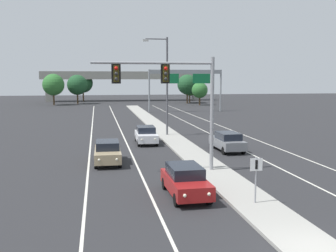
# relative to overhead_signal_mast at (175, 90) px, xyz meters

# --- Properties ---
(median_island) EXTENTS (2.40, 110.00, 0.15)m
(median_island) POSITION_rel_overhead_signal_mast_xyz_m (2.54, 5.63, -5.25)
(median_island) COLOR #9E9B93
(median_island) RESTS_ON ground
(lane_stripe_oncoming_center) EXTENTS (0.14, 100.00, 0.01)m
(lane_stripe_oncoming_center) POSITION_rel_overhead_signal_mast_xyz_m (-2.16, 12.63, -5.32)
(lane_stripe_oncoming_center) COLOR silver
(lane_stripe_oncoming_center) RESTS_ON ground
(lane_stripe_receding_center) EXTENTS (0.14, 100.00, 0.01)m
(lane_stripe_receding_center) POSITION_rel_overhead_signal_mast_xyz_m (7.24, 12.63, -5.32)
(lane_stripe_receding_center) COLOR silver
(lane_stripe_receding_center) RESTS_ON ground
(edge_stripe_left) EXTENTS (0.14, 100.00, 0.01)m
(edge_stripe_left) POSITION_rel_overhead_signal_mast_xyz_m (-5.46, 12.63, -5.32)
(edge_stripe_left) COLOR silver
(edge_stripe_left) RESTS_ON ground
(edge_stripe_right) EXTENTS (0.14, 100.00, 0.01)m
(edge_stripe_right) POSITION_rel_overhead_signal_mast_xyz_m (10.54, 12.63, -5.32)
(edge_stripe_right) COLOR silver
(edge_stripe_right) RESTS_ON ground
(overhead_signal_mast) EXTENTS (7.65, 0.44, 7.20)m
(overhead_signal_mast) POSITION_rel_overhead_signal_mast_xyz_m (0.00, 0.00, 0.00)
(overhead_signal_mast) COLOR gray
(overhead_signal_mast) RESTS_ON median_island
(median_sign_post) EXTENTS (0.60, 0.10, 2.20)m
(median_sign_post) POSITION_rel_overhead_signal_mast_xyz_m (2.52, -7.03, -3.74)
(median_sign_post) COLOR gray
(median_sign_post) RESTS_ON median_island
(street_lamp_median) EXTENTS (2.58, 0.28, 10.00)m
(street_lamp_median) POSITION_rel_overhead_signal_mast_xyz_m (2.13, 16.20, 0.47)
(street_lamp_median) COLOR #4C4C51
(street_lamp_median) RESTS_ON median_island
(car_oncoming_red) EXTENTS (1.89, 4.50, 1.58)m
(car_oncoming_red) POSITION_rel_overhead_signal_mast_xyz_m (-0.41, -4.91, -4.51)
(car_oncoming_red) COLOR maroon
(car_oncoming_red) RESTS_ON ground
(car_oncoming_tan) EXTENTS (1.88, 4.49, 1.58)m
(car_oncoming_tan) POSITION_rel_overhead_signal_mast_xyz_m (-4.12, 3.79, -4.51)
(car_oncoming_tan) COLOR tan
(car_oncoming_tan) RESTS_ON ground
(car_oncoming_white) EXTENTS (1.90, 4.50, 1.58)m
(car_oncoming_white) POSITION_rel_overhead_signal_mast_xyz_m (-0.39, 11.86, -4.51)
(car_oncoming_white) COLOR silver
(car_oncoming_white) RESTS_ON ground
(car_receding_grey) EXTENTS (1.92, 4.51, 1.58)m
(car_receding_grey) POSITION_rel_overhead_signal_mast_xyz_m (5.78, 6.84, -4.51)
(car_receding_grey) COLOR slate
(car_receding_grey) RESTS_ON ground
(highway_sign_gantry) EXTENTS (13.28, 0.42, 7.50)m
(highway_sign_gantry) POSITION_rel_overhead_signal_mast_xyz_m (10.74, 44.87, 0.84)
(highway_sign_gantry) COLOR gray
(highway_sign_gantry) RESTS_ON ground
(overpass_bridge) EXTENTS (42.40, 6.40, 7.65)m
(overpass_bridge) POSITION_rel_overhead_signal_mast_xyz_m (2.54, 80.95, 0.46)
(overpass_bridge) COLOR gray
(overpass_bridge) RESTS_ON ground
(tree_far_left_b) EXTENTS (4.67, 4.67, 6.75)m
(tree_far_left_b) POSITION_rel_overhead_signal_mast_xyz_m (-9.18, 70.06, -0.92)
(tree_far_left_b) COLOR #4C3823
(tree_far_left_b) RESTS_ON ground
(tree_far_left_c) EXTENTS (4.78, 4.78, 6.92)m
(tree_far_left_c) POSITION_rel_overhead_signal_mast_xyz_m (-14.19, 66.95, -0.81)
(tree_far_left_c) COLOR #4C3823
(tree_far_left_c) RESTS_ON ground
(tree_far_left_a) EXTENTS (4.98, 4.98, 7.20)m
(tree_far_left_a) POSITION_rel_overhead_signal_mast_xyz_m (-8.22, 80.32, -0.62)
(tree_far_left_a) COLOR #4C3823
(tree_far_left_a) RESTS_ON ground
(tree_far_right_a) EXTENTS (4.72, 4.72, 6.82)m
(tree_far_right_a) POSITION_rel_overhead_signal_mast_xyz_m (16.35, 67.97, -0.87)
(tree_far_right_a) COLOR #4C3823
(tree_far_right_a) RESTS_ON ground
(tree_far_right_b) EXTENTS (3.76, 3.76, 5.44)m
(tree_far_right_b) POSITION_rel_overhead_signal_mast_xyz_m (17.51, 70.39, -1.78)
(tree_far_right_b) COLOR #4C3823
(tree_far_right_b) RESTS_ON ground
(tree_far_right_c) EXTENTS (3.53, 3.53, 5.11)m
(tree_far_right_c) POSITION_rel_overhead_signal_mast_xyz_m (17.61, 61.19, -2.00)
(tree_far_right_c) COLOR #4C3823
(tree_far_right_c) RESTS_ON ground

